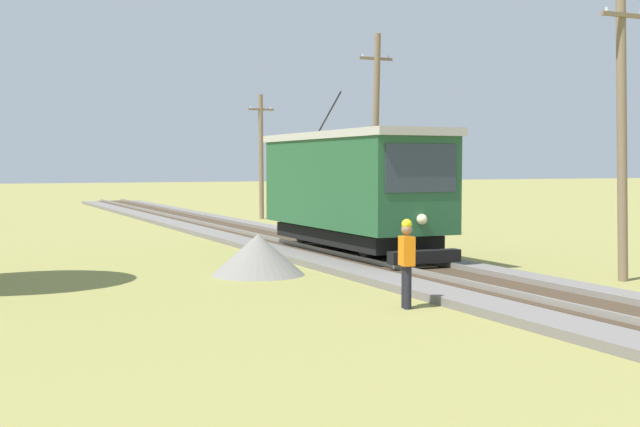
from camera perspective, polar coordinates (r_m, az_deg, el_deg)
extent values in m
cube|color=#235633|center=(25.24, 2.19, 2.08)|extent=(2.50, 8.00, 2.60)
cube|color=#B2ADA3|center=(25.25, 2.19, 5.28)|extent=(2.60, 8.32, 0.22)
cube|color=black|center=(25.33, 2.18, -1.49)|extent=(2.10, 7.04, 0.44)
cube|color=#2D3842|center=(21.71, 6.90, 3.09)|extent=(2.10, 0.03, 1.25)
cube|color=#2D3842|center=(25.82, 4.70, 2.91)|extent=(0.02, 6.72, 1.04)
sphere|color=#F4EAB2|center=(21.72, 6.93, -0.39)|extent=(0.28, 0.28, 0.28)
cylinder|color=black|center=(26.73, 0.66, 6.91)|extent=(0.05, 1.67, 1.19)
cube|color=black|center=(21.68, 7.11, -2.92)|extent=(2.00, 0.36, 0.32)
cylinder|color=black|center=(23.35, 4.62, -1.92)|extent=(1.54, 0.80, 0.80)
cylinder|color=black|center=(27.35, 0.10, -1.13)|extent=(1.54, 0.80, 0.80)
cylinder|color=#7A664C|center=(21.92, 19.81, 5.31)|extent=(0.24, 0.54, 7.37)
cube|color=#7A664C|center=(22.21, 19.96, 12.55)|extent=(1.40, 0.10, 0.10)
cylinder|color=silver|center=(21.85, 18.90, 12.99)|extent=(0.08, 0.08, 0.10)
cylinder|color=#7A664C|center=(32.44, 3.80, 5.22)|extent=(0.24, 0.52, 7.84)
cube|color=#7A664C|center=(32.68, 3.82, 10.45)|extent=(1.40, 0.10, 0.10)
cylinder|color=silver|center=(32.44, 2.95, 10.68)|extent=(0.08, 0.08, 0.10)
cylinder|color=silver|center=(32.95, 4.68, 10.56)|extent=(0.08, 0.08, 0.10)
cylinder|color=#7A664C|center=(44.14, -4.02, 3.86)|extent=(0.24, 0.36, 6.51)
cube|color=#7A664C|center=(44.23, -4.03, 7.06)|extent=(1.40, 0.10, 0.10)
cylinder|color=silver|center=(44.05, -4.71, 7.21)|extent=(0.08, 0.08, 0.10)
cylinder|color=silver|center=(44.42, -3.36, 7.18)|extent=(0.08, 0.08, 0.10)
cone|color=gray|center=(21.79, -4.22, -2.79)|extent=(2.42, 2.42, 1.06)
cylinder|color=black|center=(16.71, 5.98, -5.03)|extent=(0.15, 0.15, 0.86)
cylinder|color=black|center=(16.86, 5.81, -4.95)|extent=(0.15, 0.15, 0.86)
cube|color=orange|center=(16.70, 5.91, -2.54)|extent=(0.31, 0.42, 0.58)
sphere|color=#936B51|center=(16.66, 5.92, -1.07)|extent=(0.22, 0.22, 0.22)
sphere|color=yellow|center=(16.65, 5.92, -0.73)|extent=(0.21, 0.21, 0.21)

